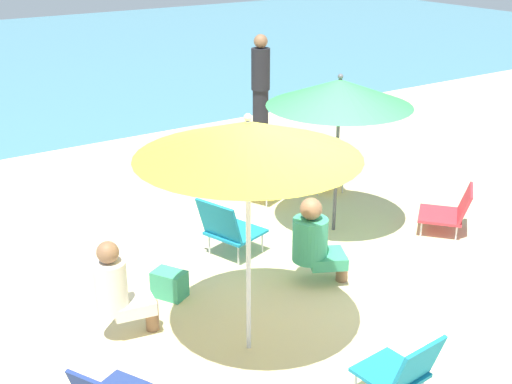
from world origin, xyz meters
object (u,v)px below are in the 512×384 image
Objects in this scene: beach_chair_b at (324,163)px; beach_chair_d at (450,210)px; beach_chair_a at (254,174)px; person_b at (261,91)px; umbrella_yellow at (248,140)px; beach_bag at (170,284)px; umbrella_green at (340,93)px; beach_chair_f at (228,227)px; person_a at (118,289)px; person_c at (315,241)px; beach_chair_e at (402,370)px.

beach_chair_b is 0.82× the size of beach_chair_d.
beach_chair_d is (1.33, -2.13, -0.06)m from beach_chair_a.
person_b is (1.29, 1.76, 0.58)m from beach_chair_a.
umbrella_yellow is 3.66m from beach_chair_d.
beach_bag is at bearing -74.92° from beach_chair_a.
umbrella_green is 2.79m from beach_bag.
beach_chair_b is at bearing 8.89° from beach_chair_f.
beach_chair_b is (0.77, 1.16, -1.31)m from umbrella_green.
beach_chair_d is (3.23, 0.66, -1.59)m from umbrella_yellow.
beach_chair_d is at bearing -36.19° from umbrella_green.
umbrella_green is at bearing 7.69° from beach_bag.
umbrella_green is 2.88× the size of beach_chair_b.
beach_chair_a is 0.76× the size of person_a.
person_a reaches higher than beach_bag.
person_c is at bearing -138.58° from umbrella_green.
beach_chair_a is 0.77× the size of person_c.
person_c is (0.42, -0.94, 0.11)m from beach_chair_f.
beach_chair_a is (-0.25, 1.33, -1.31)m from umbrella_green.
beach_chair_d is at bearing 27.55° from beach_chair_b.
beach_chair_b is 2.03× the size of beach_bag.
beach_chair_b is at bearing 56.36° from umbrella_green.
beach_chair_b is at bearing 154.89° from person_b.
person_a is 1.01× the size of person_c.
umbrella_green is (2.14, 1.46, -0.22)m from umbrella_yellow.
person_b reaches higher than beach_chair_e.
umbrella_yellow is 2.91× the size of beach_chair_a.
beach_chair_f is 0.80× the size of person_c.
umbrella_yellow reaches higher than beach_chair_a.
person_b is at bearing 45.45° from beach_bag.
beach_chair_f is (-2.49, 0.87, 0.08)m from beach_chair_d.
umbrella_yellow reaches higher than beach_bag.
umbrella_green is 1.04× the size of person_b.
umbrella_yellow is 2.60m from umbrella_green.
person_b is (4.02, 3.79, 0.45)m from person_a.
beach_chair_a is at bearing 97.76° from person_c.
beach_chair_f is at bearing 123.75° from person_b.
beach_chair_e is at bearing -67.22° from umbrella_yellow.
person_b is at bearing -39.68° from beach_chair_d.
beach_chair_a is (1.90, 2.79, -1.53)m from umbrella_yellow.
umbrella_yellow is at bearing -145.79° from umbrella_green.
beach_chair_b is at bearing 25.49° from beach_bag.
umbrella_yellow is at bearing -57.62° from beach_chair_a.
beach_chair_b is 2.04m from person_b.
beach_chair_f is 0.79× the size of person_a.
beach_chair_b is 1.98m from beach_chair_d.
beach_chair_d is (0.31, -1.95, -0.07)m from beach_chair_b.
beach_chair_f is (-2.18, -1.08, 0.01)m from beach_chair_b.
beach_chair_b is 4.19m from person_a.
beach_chair_f reaches higher than beach_bag.
beach_chair_e is 2.52m from beach_bag.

